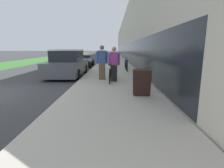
# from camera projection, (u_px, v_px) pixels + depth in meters

# --- Properties ---
(sidewalk_slab) EXTENTS (3.51, 70.00, 0.13)m
(sidewalk_slab) POSITION_uv_depth(u_px,v_px,m) (113.00, 59.00, 26.77)
(sidewalk_slab) COLOR #BCB5A5
(sidewalk_slab) RESTS_ON ground
(storefront_facade) EXTENTS (10.01, 70.00, 7.15)m
(storefront_facade) POSITION_uv_depth(u_px,v_px,m) (148.00, 39.00, 33.85)
(storefront_facade) COLOR beige
(storefront_facade) RESTS_ON ground
(lawn_strip) EXTENTS (4.97, 70.00, 0.03)m
(lawn_strip) POSITION_uv_depth(u_px,v_px,m) (50.00, 58.00, 30.80)
(lawn_strip) COLOR #3D7533
(lawn_strip) RESTS_ON ground
(tandem_bicycle) EXTENTS (0.52, 2.70, 0.89)m
(tandem_bicycle) POSITION_uv_depth(u_px,v_px,m) (110.00, 73.00, 8.85)
(tandem_bicycle) COLOR black
(tandem_bicycle) RESTS_ON sidewalk_slab
(person_rider) EXTENTS (0.57, 0.22, 1.67)m
(person_rider) POSITION_uv_depth(u_px,v_px,m) (114.00, 64.00, 8.41)
(person_rider) COLOR black
(person_rider) RESTS_ON sidewalk_slab
(person_bystander) EXTENTS (0.60, 0.23, 1.75)m
(person_bystander) POSITION_uv_depth(u_px,v_px,m) (102.00, 62.00, 8.95)
(person_bystander) COLOR brown
(person_bystander) RESTS_ON sidewalk_slab
(bike_rack_hoop) EXTENTS (0.05, 0.60, 0.84)m
(bike_rack_hoop) POSITION_uv_depth(u_px,v_px,m) (127.00, 64.00, 12.09)
(bike_rack_hoop) COLOR black
(bike_rack_hoop) RESTS_ON sidewalk_slab
(cruiser_bike_nearest) EXTENTS (0.52, 1.78, 0.92)m
(cruiser_bike_nearest) POSITION_uv_depth(u_px,v_px,m) (126.00, 64.00, 13.37)
(cruiser_bike_nearest) COLOR black
(cruiser_bike_nearest) RESTS_ON sidewalk_slab
(sandwich_board_sign) EXTENTS (0.56, 0.56, 0.90)m
(sandwich_board_sign) POSITION_uv_depth(u_px,v_px,m) (142.00, 83.00, 5.94)
(sandwich_board_sign) COLOR #331E19
(sandwich_board_sign) RESTS_ON sidewalk_slab
(parked_sedan_curbside) EXTENTS (2.00, 4.53, 1.66)m
(parked_sedan_curbside) POSITION_uv_depth(u_px,v_px,m) (68.00, 65.00, 10.99)
(parked_sedan_curbside) COLOR #4C5156
(parked_sedan_curbside) RESTS_ON ground
(vintage_roadster_curbside) EXTENTS (1.75, 3.92, 1.07)m
(vintage_roadster_curbside) POSITION_uv_depth(u_px,v_px,m) (83.00, 62.00, 16.44)
(vintage_roadster_curbside) COLOR navy
(vintage_roadster_curbside) RESTS_ON ground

